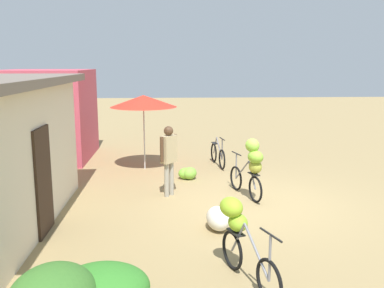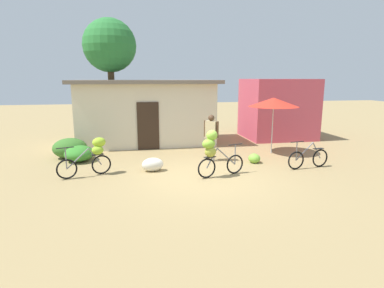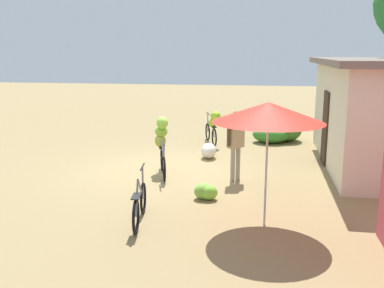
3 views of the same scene
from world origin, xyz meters
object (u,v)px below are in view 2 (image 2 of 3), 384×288
(bicycle_leftmost, at_px, (93,153))
(produce_sack, at_px, (153,165))
(tree_behind_building, at_px, (110,47))
(person_vendor, at_px, (211,133))
(bicycle_center_loaded, at_px, (308,158))
(banana_pile_on_ground, at_px, (254,158))
(market_umbrella, at_px, (274,102))
(building_low, at_px, (147,112))
(shop_pink, at_px, (277,109))
(bicycle_near_pile, at_px, (213,150))

(bicycle_leftmost, height_order, produce_sack, bicycle_leftmost)
(tree_behind_building, relative_size, person_vendor, 3.36)
(bicycle_leftmost, distance_m, bicycle_center_loaded, 6.99)
(tree_behind_building, distance_m, person_vendor, 6.99)
(tree_behind_building, relative_size, bicycle_leftmost, 3.65)
(bicycle_center_loaded, height_order, banana_pile_on_ground, bicycle_center_loaded)
(tree_behind_building, relative_size, produce_sack, 8.13)
(market_umbrella, xyz_separation_m, bicycle_leftmost, (-6.65, -1.76, -1.35))
(building_low, distance_m, produce_sack, 4.75)
(market_umbrella, relative_size, produce_sack, 3.18)
(shop_pink, height_order, market_umbrella, shop_pink)
(bicycle_near_pile, bearing_deg, bicycle_center_loaded, 6.67)
(bicycle_center_loaded, height_order, person_vendor, person_vendor)
(produce_sack, bearing_deg, bicycle_near_pile, -28.82)
(shop_pink, xyz_separation_m, bicycle_center_loaded, (-1.42, -5.53, -1.12))
(shop_pink, relative_size, person_vendor, 1.89)
(market_umbrella, relative_size, person_vendor, 1.31)
(shop_pink, relative_size, produce_sack, 4.57)
(shop_pink, relative_size, tree_behind_building, 0.56)
(bicycle_near_pile, bearing_deg, bicycle_leftmost, 166.33)
(shop_pink, distance_m, tree_behind_building, 8.66)
(market_umbrella, relative_size, banana_pile_on_ground, 3.68)
(banana_pile_on_ground, bearing_deg, bicycle_near_pile, -143.21)
(bicycle_leftmost, distance_m, banana_pile_on_ground, 5.51)
(market_umbrella, distance_m, bicycle_near_pile, 4.21)
(building_low, bearing_deg, shop_pink, 3.15)
(banana_pile_on_ground, bearing_deg, shop_pink, 57.12)
(building_low, height_order, produce_sack, building_low)
(shop_pink, distance_m, bicycle_near_pile, 7.64)
(person_vendor, bearing_deg, banana_pile_on_ground, -19.48)
(bicycle_leftmost, height_order, person_vendor, person_vendor)
(bicycle_center_loaded, relative_size, produce_sack, 2.25)
(building_low, bearing_deg, produce_sack, -90.37)
(shop_pink, relative_size, banana_pile_on_ground, 5.29)
(bicycle_center_loaded, bearing_deg, person_vendor, 152.98)
(market_umbrella, distance_m, bicycle_leftmost, 7.01)
(tree_behind_building, height_order, bicycle_center_loaded, tree_behind_building)
(bicycle_leftmost, xyz_separation_m, banana_pile_on_ground, (5.46, 0.52, -0.54))
(bicycle_leftmost, bearing_deg, person_vendor, 14.55)
(building_low, height_order, tree_behind_building, tree_behind_building)
(bicycle_leftmost, bearing_deg, market_umbrella, 14.80)
(bicycle_near_pile, bearing_deg, market_umbrella, 40.73)
(person_vendor, bearing_deg, bicycle_center_loaded, -27.02)
(building_low, distance_m, bicycle_leftmost, 5.10)
(person_vendor, bearing_deg, building_low, 120.34)
(market_umbrella, height_order, bicycle_leftmost, market_umbrella)
(produce_sack, distance_m, person_vendor, 2.50)
(banana_pile_on_ground, xyz_separation_m, person_vendor, (-1.47, 0.52, 0.88))
(bicycle_leftmost, distance_m, produce_sack, 1.89)
(produce_sack, bearing_deg, shop_pink, 36.99)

